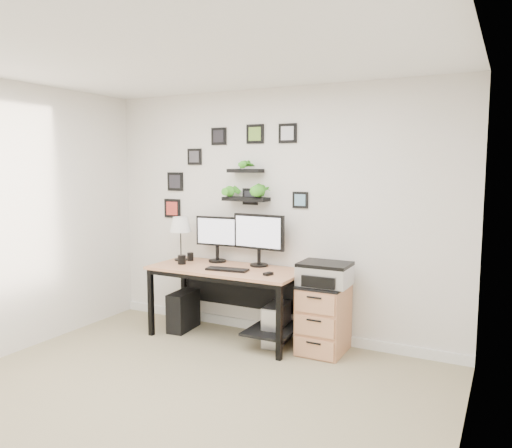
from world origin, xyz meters
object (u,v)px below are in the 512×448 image
Objects in this scene: pc_tower_grey at (276,324)px; printer at (325,274)px; pc_tower_black at (183,311)px; mug at (182,260)px; file_cabinet at (323,318)px; monitor_left at (217,235)px; table_lamp at (180,226)px; desk at (231,279)px; monitor_right at (259,236)px.

printer is at bearing -1.06° from pc_tower_grey.
pc_tower_black is 0.99× the size of pc_tower_grey.
printer is at bearing 4.22° from mug.
printer is (0.02, -0.03, 0.44)m from file_cabinet.
file_cabinet is (1.60, 0.08, 0.12)m from pc_tower_black.
monitor_left is 0.44m from table_lamp.
table_lamp reaches higher than pc_tower_grey.
mug is (0.14, -0.18, -0.34)m from table_lamp.
printer is (1.02, 0.03, 0.15)m from desk.
desk is at bearing -2.20° from pc_tower_black.
desk is at bearing -140.28° from monitor_right.
monitor_right is at bearing 39.72° from desk.
mug is at bearing -173.27° from pc_tower_grey.
mug is at bearing -52.17° from table_lamp.
monitor_left is 1.05× the size of printer.
monitor_left is 1.18× the size of pc_tower_black.
monitor_right is 0.86m from printer.
monitor_left is 0.75× the size of file_cabinet.
table_lamp is 1.15× the size of pc_tower_black.
monitor_right is 1.22× the size of table_lamp.
desk is at bearing -178.41° from printer.
file_cabinet is at bearing 3.31° from desk.
printer is at bearing 1.59° from desk.
monitor_left is 0.85× the size of monitor_right.
monitor_left reaches higher than table_lamp.
pc_tower_grey is at bearing -10.97° from monitor_left.
monitor_left is at bearing 145.77° from desk.
desk is 0.66m from pc_tower_grey.
monitor_left is 5.12× the size of mug.
printer is at bearing -61.18° from file_cabinet.
desk is 16.34× the size of mug.
table_lamp is at bearing 177.78° from printer.
file_cabinet is at bearing -5.92° from monitor_left.
monitor_right reaches higher than pc_tower_black.
printer reaches higher than pc_tower_black.
monitor_left reaches higher than printer.
monitor_left is at bearing 45.68° from mug.
mug is at bearing -174.65° from file_cabinet.
mug is at bearing -175.78° from printer.
mug is (-0.79, -0.28, -0.28)m from monitor_right.
file_cabinet is at bearing 5.35° from mug.
table_lamp is 0.73× the size of file_cabinet.
monitor_right reaches higher than monitor_left.
file_cabinet reaches higher than pc_tower_grey.
monitor_right is 6.05× the size of mug.
desk is 0.87m from table_lamp.
pc_tower_black is at bearing -177.16° from file_cabinet.
pc_tower_black reaches higher than pc_tower_grey.
monitor_left is 1.17× the size of pc_tower_grey.
pc_tower_grey is 0.51m from file_cabinet.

